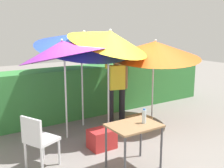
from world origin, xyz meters
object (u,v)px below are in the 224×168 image
at_px(bottle_water, 144,116).
at_px(chair_plastic, 38,138).
at_px(folding_table, 134,130).
at_px(umbrella_rainbow, 63,49).
at_px(crate_cardboard, 139,124).
at_px(person_vendor, 116,84).
at_px(cooler_box, 102,139).
at_px(umbrella_orange, 155,49).
at_px(umbrella_yellow, 109,38).
at_px(umbrella_navy, 83,41).

bearing_deg(bottle_water, chair_plastic, 149.18).
distance_m(chair_plastic, folding_table, 1.53).
xyz_separation_m(umbrella_rainbow, crate_cardboard, (1.53, -0.48, -1.67)).
xyz_separation_m(person_vendor, cooler_box, (-1.03, -1.02, -0.75)).
xyz_separation_m(umbrella_orange, crate_cardboard, (-0.63, -0.26, -1.58)).
bearing_deg(umbrella_rainbow, umbrella_yellow, -14.65).
bearing_deg(umbrella_yellow, umbrella_orange, 0.84).
height_order(umbrella_navy, chair_plastic, umbrella_navy).
bearing_deg(umbrella_rainbow, bottle_water, -71.42).
relative_size(umbrella_orange, umbrella_navy, 0.89).
bearing_deg(folding_table, crate_cardboard, 48.01).
bearing_deg(umbrella_yellow, bottle_water, -101.91).
distance_m(umbrella_rainbow, umbrella_orange, 2.16).
bearing_deg(umbrella_navy, umbrella_rainbow, -144.23).
xyz_separation_m(umbrella_yellow, cooler_box, (-0.53, -0.56, -1.84)).
height_order(folding_table, bottle_water, bottle_water).
height_order(umbrella_yellow, person_vendor, umbrella_yellow).
bearing_deg(chair_plastic, person_vendor, 26.06).
relative_size(umbrella_rainbow, chair_plastic, 2.52).
xyz_separation_m(umbrella_rainbow, bottle_water, (0.59, -1.75, -0.97)).
relative_size(person_vendor, chair_plastic, 2.11).
xyz_separation_m(umbrella_yellow, umbrella_navy, (-0.22, 0.73, -0.07)).
distance_m(umbrella_rainbow, bottle_water, 2.08).
height_order(umbrella_rainbow, person_vendor, umbrella_rainbow).
bearing_deg(cooler_box, umbrella_orange, 17.91).
distance_m(umbrella_orange, crate_cardboard, 1.72).
relative_size(person_vendor, folding_table, 2.35).
height_order(umbrella_navy, person_vendor, umbrella_navy).
xyz_separation_m(person_vendor, folding_table, (-0.99, -1.95, -0.28)).
bearing_deg(cooler_box, folding_table, -87.67).
xyz_separation_m(umbrella_yellow, person_vendor, (0.50, 0.47, -1.09)).
distance_m(cooler_box, crate_cardboard, 1.20).
bearing_deg(umbrella_yellow, folding_table, -108.53).
height_order(umbrella_rainbow, folding_table, umbrella_rainbow).
relative_size(person_vendor, crate_cardboard, 4.11).
relative_size(umbrella_orange, person_vendor, 1.13).
bearing_deg(cooler_box, umbrella_navy, 76.42).
xyz_separation_m(umbrella_navy, chair_plastic, (-1.55, -1.37, -1.44)).
distance_m(chair_plastic, bottle_water, 1.73).
bearing_deg(person_vendor, crate_cardboard, -80.18).
relative_size(umbrella_rainbow, umbrella_navy, 0.94).
bearing_deg(crate_cardboard, person_vendor, 99.82).
bearing_deg(person_vendor, folding_table, -116.99).
height_order(crate_cardboard, folding_table, folding_table).
relative_size(umbrella_rainbow, cooler_box, 4.70).
relative_size(umbrella_navy, crate_cardboard, 5.21).
xyz_separation_m(umbrella_yellow, chair_plastic, (-1.77, -0.64, -1.51)).
relative_size(umbrella_orange, bottle_water, 8.85).
xyz_separation_m(chair_plastic, cooler_box, (1.24, 0.09, -0.33)).
relative_size(umbrella_yellow, bottle_water, 10.41).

